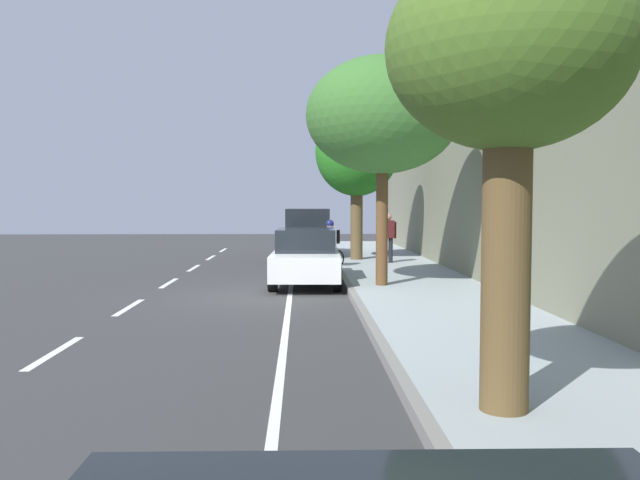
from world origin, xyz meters
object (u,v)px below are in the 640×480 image
Objects in this scene: parked_suv_grey_mid at (308,233)px; street_tree_far_end at (382,116)px; cyclist_with_backpack at (331,240)px; street_tree_mid_block at (509,59)px; street_tree_corner at (357,153)px; parked_sedan_white_second at (306,257)px; bicycle_at_curb at (323,259)px; pedestrian_on_phone at (388,235)px.

street_tree_far_end is at bearing -79.91° from parked_suv_grey_mid.
street_tree_mid_block is at bearing -85.90° from cyclist_with_backpack.
parked_sedan_white_second is at bearing -107.32° from street_tree_corner.
cyclist_with_backpack is 0.31× the size of street_tree_corner.
bicycle_at_curb is 0.86× the size of pedestrian_on_phone.
street_tree_far_end reaches higher than street_tree_corner.
pedestrian_on_phone is (2.01, 1.21, 0.11)m from cyclist_with_backpack.
street_tree_mid_block is at bearing -90.00° from street_tree_far_end.
pedestrian_on_phone is (0.96, -1.42, -2.88)m from street_tree_corner.
cyclist_with_backpack is 0.99× the size of pedestrian_on_phone.
street_tree_corner reaches higher than parked_sedan_white_second.
parked_sedan_white_second is 2.65× the size of cyclist_with_backpack.
street_tree_mid_block is at bearing -90.00° from street_tree_corner.
parked_sedan_white_second is 0.81× the size of street_tree_corner.
bicycle_at_curb is at bearing 81.08° from parked_sedan_white_second.
parked_suv_grey_mid is at bearing 89.14° from parked_sedan_white_second.
bicycle_at_curb is 0.82m from cyclist_with_backpack.
parked_suv_grey_mid is at bearing 100.09° from street_tree_far_end.
parked_sedan_white_second is at bearing 142.34° from street_tree_far_end.
street_tree_corner is at bearing -53.62° from parked_suv_grey_mid.
cyclist_with_backpack is at bearing -111.88° from street_tree_corner.
street_tree_far_end is at bearing 90.00° from street_tree_mid_block.
street_tree_far_end reaches higher than pedestrian_on_phone.
cyclist_with_backpack is at bearing -149.02° from pedestrian_on_phone.
street_tree_far_end is 3.35× the size of pedestrian_on_phone.
street_tree_mid_block reaches higher than bicycle_at_curb.
cyclist_with_backpack is (0.22, -0.44, 0.66)m from bicycle_at_curb.
parked_suv_grey_mid is at bearing 126.38° from street_tree_corner.
street_tree_corner reaches higher than bicycle_at_curb.
street_tree_mid_block is at bearing -85.19° from bicycle_at_curb.
parked_suv_grey_mid is (0.13, 8.39, 0.27)m from parked_sedan_white_second.
cyclist_with_backpack reaches higher than bicycle_at_curb.
bicycle_at_curb is 0.87× the size of cyclist_with_backpack.
cyclist_with_backpack is 5.97m from street_tree_far_end.
cyclist_with_backpack is at bearing 102.32° from street_tree_far_end.
bicycle_at_curb is 0.26× the size of street_tree_far_end.
pedestrian_on_phone is (0.96, 6.04, -3.24)m from street_tree_far_end.
parked_sedan_white_second reaches higher than bicycle_at_curb.
street_tree_mid_block is (1.75, -19.74, 2.58)m from parked_suv_grey_mid.
parked_suv_grey_mid reaches higher than pedestrian_on_phone.
bicycle_at_curb is at bearing 116.87° from cyclist_with_backpack.
street_tree_far_end is (1.28, -5.27, 4.00)m from bicycle_at_curb.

